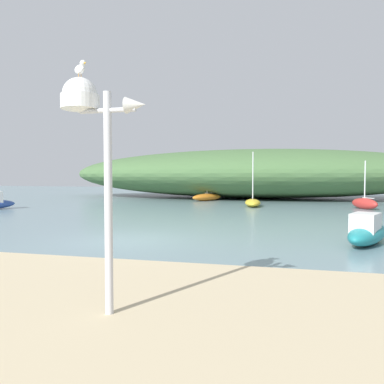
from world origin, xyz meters
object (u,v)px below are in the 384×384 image
(sailboat_mid_channel, at_px, (207,197))
(seagull_on_radar, at_px, (80,68))
(mast_structure, at_px, (89,117))
(sailboat_west_reach, at_px, (253,202))
(motorboat_inner_mooring, at_px, (367,232))
(sailboat_centre_water, at_px, (364,203))

(sailboat_mid_channel, bearing_deg, seagull_on_radar, -82.97)
(mast_structure, bearing_deg, sailboat_mid_channel, 97.29)
(sailboat_west_reach, relative_size, motorboat_inner_mooring, 1.23)
(sailboat_mid_channel, height_order, sailboat_centre_water, sailboat_mid_channel)
(mast_structure, height_order, sailboat_mid_channel, sailboat_mid_channel)
(sailboat_centre_water, bearing_deg, sailboat_west_reach, 176.45)
(sailboat_mid_channel, height_order, motorboat_inner_mooring, sailboat_mid_channel)
(mast_structure, bearing_deg, seagull_on_radar, -175.94)
(mast_structure, xyz_separation_m, sailboat_mid_channel, (-3.52, 27.51, -2.78))
(seagull_on_radar, height_order, sailboat_centre_water, seagull_on_radar)
(mast_structure, relative_size, motorboat_inner_mooring, 1.06)
(mast_structure, height_order, motorboat_inner_mooring, mast_structure)
(sailboat_west_reach, bearing_deg, motorboat_inner_mooring, -71.96)
(sailboat_mid_channel, bearing_deg, sailboat_west_reach, -49.54)
(seagull_on_radar, bearing_deg, sailboat_centre_water, 68.26)
(seagull_on_radar, bearing_deg, motorboat_inner_mooring, 54.13)
(sailboat_mid_channel, distance_m, sailboat_west_reach, 6.90)
(seagull_on_radar, distance_m, sailboat_mid_channel, 27.94)
(sailboat_mid_channel, bearing_deg, motorboat_inner_mooring, -64.96)
(mast_structure, bearing_deg, sailboat_west_reach, 87.53)
(mast_structure, relative_size, sailboat_centre_water, 1.06)
(seagull_on_radar, bearing_deg, sailboat_west_reach, 87.21)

